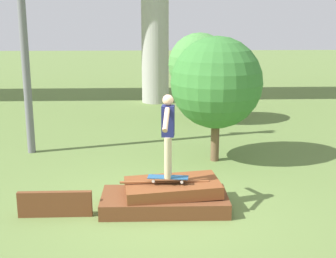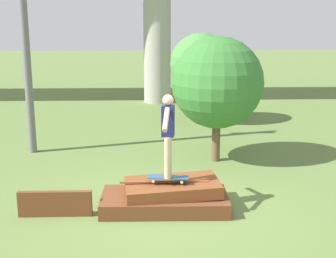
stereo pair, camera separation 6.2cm
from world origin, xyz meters
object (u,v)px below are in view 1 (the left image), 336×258
object	(u,v)px
tree_behind_left	(216,83)
utility_pole	(22,9)
tree_behind_right	(199,64)
skateboard	(168,177)
skater	(168,130)

from	to	relation	value
tree_behind_left	utility_pole	bearing A→B (deg)	169.11
utility_pole	tree_behind_right	bearing A→B (deg)	35.15
tree_behind_right	tree_behind_left	bearing A→B (deg)	-90.66
skateboard	tree_behind_right	xyz separation A→B (m)	(1.33, 7.25, 1.32)
utility_pole	tree_behind_right	distance (m)	6.09
skateboard	tree_behind_left	distance (m)	3.50
skater	tree_behind_left	xyz separation A→B (m)	(1.28, 2.98, 0.42)
skateboard	tree_behind_left	size ratio (longest dim) A/B	0.25
skater	utility_pole	world-z (taller)	utility_pole
skater	tree_behind_left	size ratio (longest dim) A/B	0.50
skateboard	utility_pole	bearing A→B (deg)	131.50
skateboard	skater	size ratio (longest dim) A/B	0.50
utility_pole	tree_behind_left	bearing A→B (deg)	-10.89
tree_behind_right	skateboard	bearing A→B (deg)	-100.43
skater	tree_behind_right	world-z (taller)	tree_behind_right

